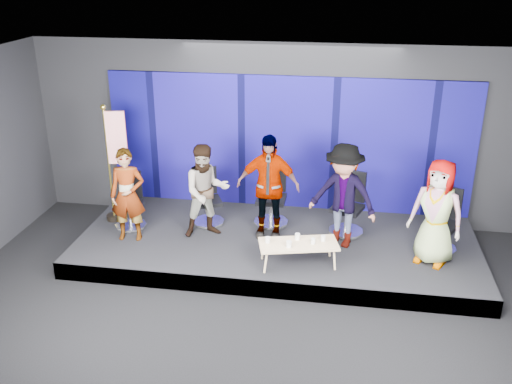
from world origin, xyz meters
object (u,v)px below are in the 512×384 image
chair_c (272,204)px  mug_a (268,240)px  mug_b (289,244)px  mug_e (323,238)px  chair_d (348,213)px  mug_d (313,241)px  chair_e (441,230)px  panelist_a (128,195)px  panelist_c (268,186)px  flag_stand (115,161)px  chair_a (130,209)px  chair_b (208,206)px  mug_c (297,236)px  panelist_e (437,213)px  coffee_table (298,245)px  panelist_d (343,196)px  panelist_b (206,191)px

chair_c → mug_a: 1.55m
mug_b → mug_e: (0.52, 0.30, -0.01)m
mug_b → mug_e: mug_b is taller
chair_c → chair_d: 1.41m
chair_c → mug_d: (0.87, -1.46, 0.05)m
chair_e → panelist_a: bearing=-148.4°
panelist_a → chair_c: size_ratio=1.43×
panelist_a → chair_e: (5.34, 0.46, -0.47)m
mug_a → mug_e: 0.90m
panelist_c → flag_stand: 2.87m
chair_a → mug_a: 2.87m
chair_d → panelist_a: bearing=-147.8°
chair_b → chair_c: 1.19m
chair_b → mug_c: bearing=-57.9°
panelist_c → panelist_e: size_ratio=1.07×
chair_e → mug_b: chair_e is taller
panelist_c → chair_b: bearing=164.1°
mug_b → chair_d: bearing=58.4°
mug_b → flag_stand: bearing=158.5°
coffee_table → panelist_c: bearing=123.1°
chair_b → chair_a: bearing=171.0°
panelist_d → mug_b: (-0.80, -0.98, -0.47)m
panelist_d → chair_c: bearing=172.3°
chair_b → flag_stand: 1.88m
panelist_a → mug_b: panelist_a is taller
chair_a → panelist_e: panelist_e is taller
panelist_b → coffee_table: 1.95m
chair_c → panelist_c: 0.76m
chair_a → chair_d: chair_d is taller
mug_d → chair_e: bearing=23.0°
mug_c → chair_a: bearing=165.8°
panelist_a → panelist_d: (3.67, 0.36, 0.08)m
mug_b → flag_stand: 3.68m
chair_a → mug_e: chair_a is taller
panelist_c → chair_d: bearing=13.8°
coffee_table → chair_a: bearing=163.7°
panelist_c → mug_d: bearing=-47.6°
chair_d → panelist_e: (1.38, -0.87, 0.51)m
panelist_e → chair_e: bearing=94.2°
mug_b → mug_e: 0.60m
mug_c → mug_e: (0.42, 0.01, -0.00)m
panelist_e → coffee_table: size_ratio=1.30×
panelist_b → mug_e: 2.23m
panelist_b → chair_d: 2.56m
panelist_a → panelist_e: 5.15m
chair_b → chair_e: (4.15, -0.39, 0.01)m
panelist_e → panelist_a: bearing=-153.4°
panelist_b → mug_b: 1.89m
mug_d → chair_d: bearing=67.5°
chair_c → coffee_table: bearing=-66.8°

